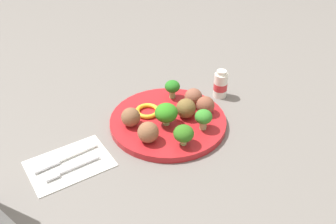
{
  "coord_description": "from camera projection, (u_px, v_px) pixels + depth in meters",
  "views": [
    {
      "loc": [
        0.43,
        0.59,
        0.56
      ],
      "look_at": [
        0.0,
        0.0,
        0.04
      ],
      "focal_mm": 40.5,
      "sensor_mm": 36.0,
      "label": 1
    }
  ],
  "objects": [
    {
      "name": "ground_plane",
      "position": [
        168.0,
        124.0,
        0.92
      ],
      "size": [
        4.0,
        4.0,
        0.0
      ],
      "primitive_type": "plane",
      "color": "slate"
    },
    {
      "name": "broccoli_floret_front_left",
      "position": [
        166.0,
        113.0,
        0.87
      ],
      "size": [
        0.05,
        0.05,
        0.05
      ],
      "color": "#92C571",
      "rests_on": "plate"
    },
    {
      "name": "meatball_front_left",
      "position": [
        186.0,
        108.0,
        0.9
      ],
      "size": [
        0.05,
        0.05,
        0.05
      ],
      "primitive_type": "sphere",
      "color": "brown",
      "rests_on": "plate"
    },
    {
      "name": "pepper_ring_mid_right",
      "position": [
        147.0,
        111.0,
        0.93
      ],
      "size": [
        0.08,
        0.08,
        0.01
      ],
      "primitive_type": "torus",
      "rotation": [
        0.0,
        0.0,
        5.07
      ],
      "color": "yellow",
      "rests_on": "plate"
    },
    {
      "name": "broccoli_floret_mid_left",
      "position": [
        172.0,
        87.0,
        0.97
      ],
      "size": [
        0.04,
        0.04,
        0.05
      ],
      "color": "#92BE70",
      "rests_on": "plate"
    },
    {
      "name": "yogurt_bottle",
      "position": [
        221.0,
        85.0,
        1.0
      ],
      "size": [
        0.04,
        0.04,
        0.08
      ],
      "color": "white",
      "rests_on": "ground_plane"
    },
    {
      "name": "broccoli_floret_back_right",
      "position": [
        184.0,
        134.0,
        0.82
      ],
      "size": [
        0.05,
        0.05,
        0.05
      ],
      "color": "#A4CC70",
      "rests_on": "plate"
    },
    {
      "name": "meatball_center",
      "position": [
        193.0,
        97.0,
        0.95
      ],
      "size": [
        0.04,
        0.04,
        0.04
      ],
      "primitive_type": "sphere",
      "color": "brown",
      "rests_on": "plate"
    },
    {
      "name": "fork",
      "position": [
        69.0,
        168.0,
        0.78
      ],
      "size": [
        0.12,
        0.02,
        0.01
      ],
      "color": "silver",
      "rests_on": "napkin"
    },
    {
      "name": "meatball_near_rim",
      "position": [
        131.0,
        117.0,
        0.88
      ],
      "size": [
        0.04,
        0.04,
        0.04
      ],
      "primitive_type": "sphere",
      "color": "brown",
      "rests_on": "plate"
    },
    {
      "name": "meatball_back_left",
      "position": [
        205.0,
        105.0,
        0.92
      ],
      "size": [
        0.04,
        0.04,
        0.04
      ],
      "primitive_type": "sphere",
      "color": "brown",
      "rests_on": "plate"
    },
    {
      "name": "meatball_back_right",
      "position": [
        148.0,
        132.0,
        0.83
      ],
      "size": [
        0.05,
        0.05,
        0.05
      ],
      "primitive_type": "sphere",
      "color": "brown",
      "rests_on": "plate"
    },
    {
      "name": "plate",
      "position": [
        168.0,
        121.0,
        0.91
      ],
      "size": [
        0.28,
        0.28,
        0.02
      ],
      "primitive_type": "cylinder",
      "color": "red",
      "rests_on": "ground_plane"
    },
    {
      "name": "broccoli_floret_far_rim",
      "position": [
        204.0,
        117.0,
        0.86
      ],
      "size": [
        0.04,
        0.04,
        0.05
      ],
      "color": "#AAB97C",
      "rests_on": "plate"
    },
    {
      "name": "knife",
      "position": [
        63.0,
        158.0,
        0.81
      ],
      "size": [
        0.15,
        0.02,
        0.01
      ],
      "color": "white",
      "rests_on": "napkin"
    },
    {
      "name": "napkin",
      "position": [
        70.0,
        163.0,
        0.8
      ],
      "size": [
        0.18,
        0.13,
        0.01
      ],
      "primitive_type": "cube",
      "rotation": [
        0.0,
        0.0,
        -0.05
      ],
      "color": "white",
      "rests_on": "ground_plane"
    }
  ]
}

